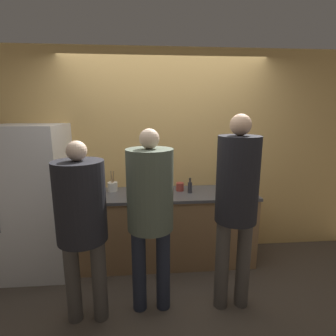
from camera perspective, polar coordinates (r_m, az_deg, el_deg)
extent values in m
plane|color=#4C4238|center=(3.25, 0.23, -22.44)|extent=(14.00, 14.00, 0.00)
cube|color=#E0B266|center=(3.38, -0.73, 2.89)|extent=(5.20, 0.06, 2.60)
cube|color=#9E754C|center=(3.35, -0.31, -12.92)|extent=(2.10, 0.62, 0.85)
cube|color=#4C4C51|center=(3.18, -0.32, -5.66)|extent=(2.13, 0.65, 0.03)
cube|color=white|center=(3.37, -26.99, -6.29)|extent=(0.74, 0.71, 1.71)
cylinder|color=#4C4742|center=(2.64, -19.99, -22.07)|extent=(0.13, 0.13, 0.78)
cylinder|color=#4C4742|center=(2.60, -14.70, -22.41)|extent=(0.13, 0.13, 0.78)
cylinder|color=black|center=(2.29, -18.54, -6.94)|extent=(0.42, 0.42, 0.68)
sphere|color=beige|center=(2.19, -19.28, 3.55)|extent=(0.16, 0.16, 0.16)
cylinder|color=#232838|center=(2.62, -6.31, -21.10)|extent=(0.13, 0.13, 0.82)
cylinder|color=#232838|center=(2.62, -1.05, -20.99)|extent=(0.13, 0.13, 0.82)
cylinder|color=#515B4C|center=(2.29, -3.94, -4.75)|extent=(0.41, 0.41, 0.72)
sphere|color=beige|center=(2.20, -4.11, 6.38)|extent=(0.17, 0.17, 0.17)
cylinder|color=#4C4742|center=(2.67, 11.67, -19.89)|extent=(0.13, 0.13, 0.88)
cylinder|color=#4C4742|center=(2.73, 16.03, -19.35)|extent=(0.13, 0.13, 0.88)
cylinder|color=black|center=(2.38, 14.89, -2.46)|extent=(0.37, 0.37, 0.77)
sphere|color=#DBAD89|center=(2.31, 15.54, 9.06)|extent=(0.18, 0.18, 0.18)
cylinder|color=#4C3323|center=(3.05, -4.61, -5.20)|extent=(0.34, 0.34, 0.10)
ellipsoid|color=yellow|center=(3.03, -3.83, -3.96)|extent=(0.15, 0.12, 0.04)
cylinder|color=silver|center=(3.28, -11.96, -4.01)|extent=(0.12, 0.12, 0.11)
cylinder|color=#99754C|center=(3.26, -12.26, -2.41)|extent=(0.01, 0.05, 0.21)
cylinder|color=#99754C|center=(3.26, -11.83, -2.38)|extent=(0.03, 0.04, 0.21)
cylinder|color=#99754C|center=(3.25, -12.06, -2.46)|extent=(0.05, 0.01, 0.21)
cylinder|color=red|center=(3.19, 12.93, -4.18)|extent=(0.08, 0.08, 0.15)
cylinder|color=red|center=(3.17, 13.02, -2.46)|extent=(0.04, 0.04, 0.05)
cylinder|color=black|center=(3.16, 13.05, -1.89)|extent=(0.04, 0.04, 0.02)
cylinder|color=#333338|center=(3.16, 4.79, -4.28)|extent=(0.05, 0.05, 0.13)
cylinder|color=#333338|center=(3.14, 4.82, -2.82)|extent=(0.02, 0.02, 0.04)
cylinder|color=black|center=(3.13, 4.83, -2.34)|extent=(0.03, 0.03, 0.01)
cylinder|color=#A33D33|center=(3.24, 2.61, -4.10)|extent=(0.10, 0.10, 0.10)
cylinder|color=beige|center=(3.43, 12.62, -3.45)|extent=(0.11, 0.11, 0.10)
sphere|color=#2D6B33|center=(3.40, 12.71, -1.73)|extent=(0.13, 0.13, 0.13)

